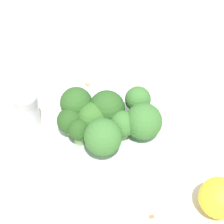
# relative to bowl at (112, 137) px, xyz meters

# --- Properties ---
(ground_plane) EXTENTS (3.00, 3.00, 0.00)m
(ground_plane) POSITION_rel_bowl_xyz_m (0.00, 0.00, -0.02)
(ground_plane) COLOR beige
(bowl) EXTENTS (0.21, 0.21, 0.05)m
(bowl) POSITION_rel_bowl_xyz_m (0.00, 0.00, 0.00)
(bowl) COLOR silver
(bowl) RESTS_ON ground_plane
(broccoli_floret_0) EXTENTS (0.05, 0.05, 0.05)m
(broccoli_floret_0) POSITION_rel_bowl_xyz_m (0.02, 0.03, 0.05)
(broccoli_floret_0) COLOR #7A9E5B
(broccoli_floret_0) RESTS_ON bowl
(broccoli_floret_1) EXTENTS (0.06, 0.06, 0.06)m
(broccoli_floret_1) POSITION_rel_bowl_xyz_m (0.01, -0.00, 0.06)
(broccoli_floret_1) COLOR #7A9E5B
(broccoli_floret_1) RESTS_ON bowl
(broccoli_floret_2) EXTENTS (0.03, 0.03, 0.04)m
(broccoli_floret_2) POSITION_rel_bowl_xyz_m (0.02, 0.05, 0.05)
(broccoli_floret_2) COLOR #8EB770
(broccoli_floret_2) RESTS_ON bowl
(broccoli_floret_3) EXTENTS (0.04, 0.04, 0.05)m
(broccoli_floret_3) POSITION_rel_bowl_xyz_m (-0.02, 0.01, 0.05)
(broccoli_floret_3) COLOR #7A9E5B
(broccoli_floret_3) RESTS_ON bowl
(broccoli_floret_4) EXTENTS (0.04, 0.04, 0.05)m
(broccoli_floret_4) POSITION_rel_bowl_xyz_m (0.04, 0.05, 0.05)
(broccoli_floret_4) COLOR #7A9E5B
(broccoli_floret_4) RESTS_ON bowl
(broccoli_floret_5) EXTENTS (0.05, 0.05, 0.06)m
(broccoli_floret_5) POSITION_rel_bowl_xyz_m (-0.02, 0.05, 0.06)
(broccoli_floret_5) COLOR #84AD66
(broccoli_floret_5) RESTS_ON bowl
(broccoli_floret_6) EXTENTS (0.05, 0.05, 0.07)m
(broccoli_floret_6) POSITION_rel_bowl_xyz_m (0.05, 0.02, 0.06)
(broccoli_floret_6) COLOR #8EB770
(broccoli_floret_6) RESTS_ON bowl
(broccoli_floret_7) EXTENTS (0.06, 0.06, 0.06)m
(broccoli_floret_7) POSITION_rel_bowl_xyz_m (-0.05, -0.01, 0.05)
(broccoli_floret_7) COLOR #84AD66
(broccoli_floret_7) RESTS_ON bowl
(broccoli_floret_8) EXTENTS (0.04, 0.04, 0.06)m
(broccoli_floret_8) POSITION_rel_bowl_xyz_m (-0.02, -0.04, 0.06)
(broccoli_floret_8) COLOR #84AD66
(broccoli_floret_8) RESTS_ON bowl
(pepper_shaker) EXTENTS (0.04, 0.04, 0.07)m
(pepper_shaker) POSITION_rel_bowl_xyz_m (0.14, 0.05, 0.01)
(pepper_shaker) COLOR silver
(pepper_shaker) RESTS_ON ground_plane
(lemon_wedge) EXTENTS (0.06, 0.06, 0.06)m
(lemon_wedge) POSITION_rel_bowl_xyz_m (-0.19, -0.00, 0.00)
(lemon_wedge) COLOR yellow
(lemon_wedge) RESTS_ON ground_plane
(almond_crumb_0) EXTENTS (0.01, 0.01, 0.01)m
(almond_crumb_0) POSITION_rel_bowl_xyz_m (0.13, -0.09, -0.02)
(almond_crumb_0) COLOR tan
(almond_crumb_0) RESTS_ON ground_plane
(almond_crumb_1) EXTENTS (0.01, 0.01, 0.01)m
(almond_crumb_1) POSITION_rel_bowl_xyz_m (-0.12, 0.07, -0.02)
(almond_crumb_1) COLOR olive
(almond_crumb_1) RESTS_ON ground_plane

